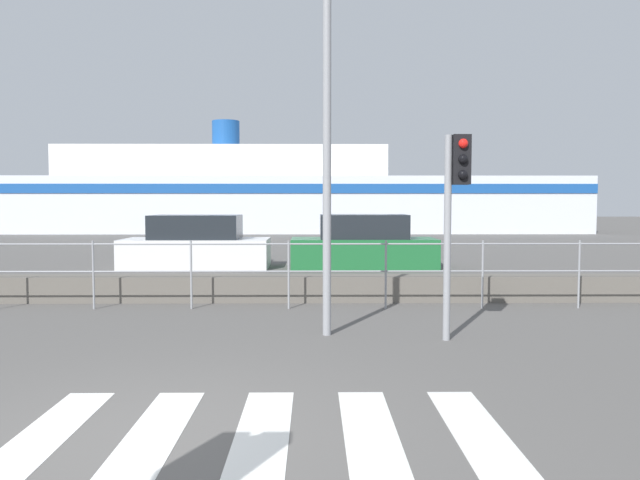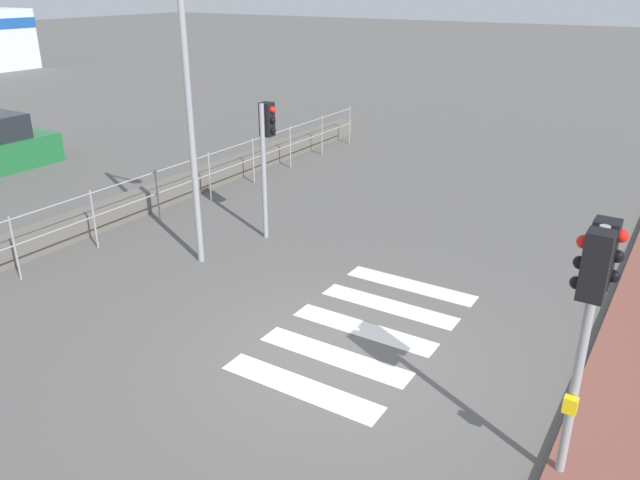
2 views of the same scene
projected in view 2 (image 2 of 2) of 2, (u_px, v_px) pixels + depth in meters
The scene contains 7 objects.
ground_plane at pixel (334, 356), 9.15m from camera, with size 160.00×160.00×0.00m, color #565451.
crosswalk at pixel (363, 329), 9.85m from camera, with size 4.05×2.40×0.01m.
seawall at pixel (32, 242), 12.51m from camera, with size 25.38×0.55×0.50m.
harbor_fence at pixel (55, 224), 11.86m from camera, with size 22.88×0.04×1.24m.
traffic_light_near at pixel (593, 289), 6.00m from camera, with size 0.58×0.41×3.00m.
traffic_light_far at pixel (266, 140), 12.67m from camera, with size 0.34×0.32×2.85m.
streetlamp at pixel (198, 74), 10.75m from camera, with size 0.32×1.34×5.73m.
Camera 2 is at (-6.73, -3.94, 5.09)m, focal length 35.00 mm.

